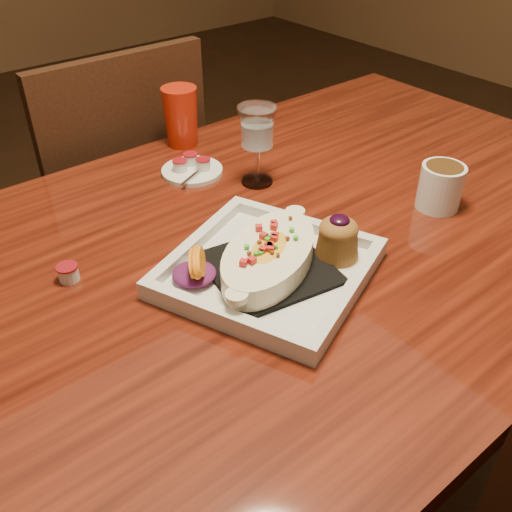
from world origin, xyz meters
TOP-DOWN VIEW (x-y plane):
  - floor at (0.00, 0.00)m, footprint 7.00×7.00m
  - table at (0.00, 0.00)m, footprint 1.50×0.90m
  - chair_far at (-0.00, 0.63)m, footprint 0.42×0.42m
  - plate at (-0.07, -0.07)m, footprint 0.36×0.36m
  - coffee_mug at (0.29, -0.11)m, footprint 0.11×0.08m
  - goblet at (0.09, 0.17)m, footprint 0.07×0.07m
  - saucer at (0.02, 0.28)m, footprint 0.12×0.12m
  - creamer_loose at (-0.31, 0.11)m, footprint 0.03×0.03m
  - red_tumbler at (0.08, 0.40)m, footprint 0.07×0.07m

SIDE VIEW (x-z plane):
  - floor at x=0.00m, z-range 0.00..0.00m
  - chair_far at x=0.00m, z-range 0.04..0.97m
  - table at x=0.00m, z-range 0.28..1.03m
  - saucer at x=0.02m, z-range 0.72..0.80m
  - creamer_loose at x=-0.31m, z-range 0.75..0.78m
  - plate at x=-0.07m, z-range 0.74..0.82m
  - coffee_mug at x=0.29m, z-range 0.75..0.83m
  - red_tumbler at x=0.08m, z-range 0.75..0.87m
  - goblet at x=0.09m, z-range 0.78..0.93m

